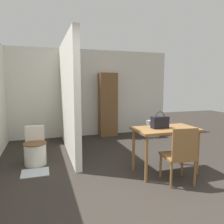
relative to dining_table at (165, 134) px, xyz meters
The scene contains 10 objects.
ground_plane 1.50m from the dining_table, 125.84° to the right, with size 16.00×16.00×0.00m, color #2D2823.
wall_back 3.30m from the dining_table, 103.97° to the left, with size 5.18×0.12×2.50m.
partition_wall 2.34m from the dining_table, 128.92° to the left, with size 0.12×2.66×2.50m.
dining_table is the anchor object (origin of this frame).
wooden_chair 0.50m from the dining_table, 91.75° to the right, with size 0.49×0.49×0.90m.
toilet 2.47m from the dining_table, 152.00° to the left, with size 0.43×0.58×0.69m.
handbag 0.23m from the dining_table, 166.34° to the left, with size 0.29×0.13×0.29m.
wooden_cabinet 2.92m from the dining_table, 93.02° to the left, with size 0.51×0.36×1.84m.
bath_mat 2.35m from the dining_table, 163.02° to the left, with size 0.46×0.39×0.01m.
space_heater 2.59m from the dining_table, 66.22° to the left, with size 0.34×0.19×0.48m.
Camera 1 is at (-1.20, -2.10, 1.54)m, focal length 35.00 mm.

